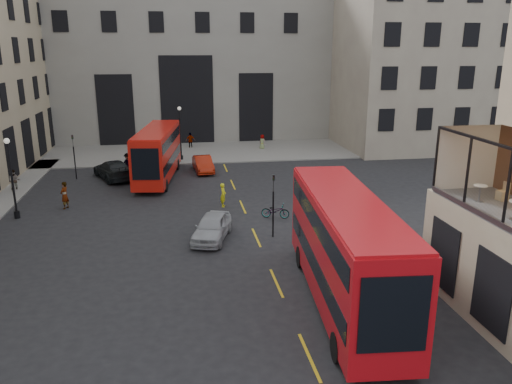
{
  "coord_description": "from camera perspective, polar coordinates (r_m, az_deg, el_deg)",
  "views": [
    {
      "loc": [
        -6.42,
        -15.2,
        10.8
      ],
      "look_at": [
        -2.12,
        11.37,
        3.0
      ],
      "focal_mm": 35.0,
      "sensor_mm": 36.0,
      "label": 1
    }
  ],
  "objects": [
    {
      "name": "bus_far",
      "position": [
        42.85,
        -11.18,
        4.59
      ],
      "size": [
        3.89,
        11.1,
        4.34
      ],
      "color": "red",
      "rests_on": "ground"
    },
    {
      "name": "gateway",
      "position": [
        63.22,
        -8.17,
        14.72
      ],
      "size": [
        35.0,
        10.6,
        18.0
      ],
      "color": "gray",
      "rests_on": "ground"
    },
    {
      "name": "car_a",
      "position": [
        29.26,
        -5.06,
        -4.01
      ],
      "size": [
        3.0,
        4.69,
        1.49
      ],
      "primitive_type": "imported",
      "rotation": [
        0.0,
        0.0,
        -0.31
      ],
      "color": "#A2A5AA",
      "rests_on": "ground"
    },
    {
      "name": "pedestrian_d",
      "position": [
        55.13,
        0.72,
        5.73
      ],
      "size": [
        0.89,
        0.96,
        1.65
      ],
      "primitive_type": "imported",
      "rotation": [
        0.0,
        0.0,
        2.19
      ],
      "color": "gray",
      "rests_on": "ground"
    },
    {
      "name": "cyclist",
      "position": [
        35.1,
        -3.78,
        -0.35
      ],
      "size": [
        0.51,
        0.68,
        1.7
      ],
      "primitive_type": "imported",
      "rotation": [
        0.0,
        0.0,
        1.39
      ],
      "color": "yellow",
      "rests_on": "ground"
    },
    {
      "name": "car_c",
      "position": [
        44.26,
        -16.0,
        2.46
      ],
      "size": [
        4.26,
        5.93,
        1.59
      ],
      "primitive_type": "imported",
      "rotation": [
        0.0,
        0.0,
        3.56
      ],
      "color": "black",
      "rests_on": "ground"
    },
    {
      "name": "cafe_chair_d",
      "position": [
        23.45,
        26.34,
        -0.29
      ],
      "size": [
        0.43,
        0.43,
        0.78
      ],
      "color": "tan",
      "rests_on": "cafe_floor"
    },
    {
      "name": "building_right",
      "position": [
        61.18,
        17.0,
        15.1
      ],
      "size": [
        16.6,
        18.6,
        20.0
      ],
      "color": "#A69D86",
      "rests_on": "ground"
    },
    {
      "name": "street_lamp_a",
      "position": [
        35.85,
        -26.06,
        0.92
      ],
      "size": [
        0.36,
        0.36,
        5.33
      ],
      "color": "black",
      "rests_on": "ground"
    },
    {
      "name": "cafe_table_far",
      "position": [
        22.85,
        24.23,
        0.15
      ],
      "size": [
        0.55,
        0.55,
        0.69
      ],
      "color": "beige",
      "rests_on": "cafe_floor"
    },
    {
      "name": "traffic_light_near",
      "position": [
        28.97,
        1.99,
        -0.65
      ],
      "size": [
        0.16,
        0.2,
        3.8
      ],
      "color": "black",
      "rests_on": "ground"
    },
    {
      "name": "pedestrian_a",
      "position": [
        43.06,
        -25.9,
        1.18
      ],
      "size": [
        0.93,
        0.77,
        1.75
      ],
      "primitive_type": "imported",
      "rotation": [
        0.0,
        0.0,
        0.13
      ],
      "color": "gray",
      "rests_on": "ground"
    },
    {
      "name": "bicycle",
      "position": [
        32.82,
        2.23,
        -2.17
      ],
      "size": [
        1.95,
        1.21,
        0.97
      ],
      "primitive_type": "imported",
      "rotation": [
        0.0,
        0.0,
        1.24
      ],
      "color": "gray",
      "rests_on": "ground"
    },
    {
      "name": "car_b",
      "position": [
        45.29,
        -6.07,
        3.18
      ],
      "size": [
        1.87,
        4.4,
        1.41
      ],
      "primitive_type": "imported",
      "rotation": [
        0.0,
        0.0,
        0.09
      ],
      "color": "#9F1D09",
      "rests_on": "ground"
    },
    {
      "name": "pedestrian_b",
      "position": [
        45.61,
        -14.42,
        3.17
      ],
      "size": [
        1.36,
        1.36,
        1.89
      ],
      "primitive_type": "imported",
      "rotation": [
        0.0,
        0.0,
        0.79
      ],
      "color": "gray",
      "rests_on": "ground"
    },
    {
      "name": "street_lamp_b",
      "position": [
        49.92,
        -8.63,
        6.28
      ],
      "size": [
        0.36,
        0.36,
        5.33
      ],
      "color": "black",
      "rests_on": "ground"
    },
    {
      "name": "traffic_light_far",
      "position": [
        44.84,
        -20.11,
        4.4
      ],
      "size": [
        0.16,
        0.2,
        3.8
      ],
      "color": "black",
      "rests_on": "ground"
    },
    {
      "name": "pedestrian_e",
      "position": [
        37.02,
        -21.04,
        -0.36
      ],
      "size": [
        0.71,
        0.83,
        1.93
      ],
      "primitive_type": "imported",
      "rotation": [
        0.0,
        0.0,
        4.29
      ],
      "color": "gray",
      "rests_on": "ground"
    },
    {
      "name": "bus_near",
      "position": [
        21.7,
        10.17,
        -6.06
      ],
      "size": [
        3.7,
        12.16,
        4.78
      ],
      "color": "#AB0B12",
      "rests_on": "ground"
    },
    {
      "name": "pavement_far",
      "position": [
        54.28,
        -8.59,
        4.56
      ],
      "size": [
        40.0,
        12.0,
        0.12
      ],
      "primitive_type": "cube",
      "color": "slate",
      "rests_on": "ground"
    },
    {
      "name": "pedestrian_c",
      "position": [
        56.11,
        -7.49,
        5.84
      ],
      "size": [
        1.08,
        0.53,
        1.78
      ],
      "primitive_type": "imported",
      "rotation": [
        0.0,
        0.0,
        3.24
      ],
      "color": "gray",
      "rests_on": "ground"
    },
    {
      "name": "ground",
      "position": [
        19.72,
        11.99,
        -17.44
      ],
      "size": [
        140.0,
        140.0,
        0.0
      ],
      "primitive_type": "plane",
      "color": "black",
      "rests_on": "ground"
    }
  ]
}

